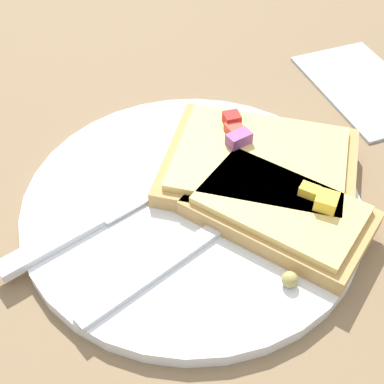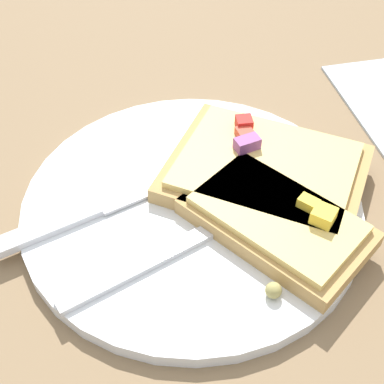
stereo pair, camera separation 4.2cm
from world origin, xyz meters
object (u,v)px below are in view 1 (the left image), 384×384
object	(u,v)px
knife	(110,212)
napkin	(365,87)
pizza_slice_main	(259,164)
pizza_slice_corner	(280,211)
fork	(215,229)
plate	(192,206)

from	to	relation	value
knife	napkin	size ratio (longest dim) A/B	1.42
pizza_slice_main	pizza_slice_corner	world-z (taller)	same
fork	napkin	distance (m)	0.26
plate	fork	world-z (taller)	fork
knife	napkin	xyz separation A→B (m)	(0.09, -0.29, -0.01)
napkin	pizza_slice_main	bearing A→B (deg)	117.20
fork	plate	bearing A→B (deg)	77.76
knife	pizza_slice_corner	bearing A→B (deg)	-41.15
fork	pizza_slice_corner	size ratio (longest dim) A/B	1.36
knife	pizza_slice_corner	distance (m)	0.13
fork	pizza_slice_main	distance (m)	0.08
napkin	fork	bearing A→B (deg)	120.56
pizza_slice_main	napkin	xyz separation A→B (m)	(0.08, -0.16, -0.02)
pizza_slice_corner	knife	bearing A→B (deg)	-148.72
plate	pizza_slice_corner	distance (m)	0.07
plate	napkin	world-z (taller)	plate
fork	pizza_slice_main	size ratio (longest dim) A/B	1.08
plate	pizza_slice_corner	world-z (taller)	pizza_slice_corner
knife	pizza_slice_main	size ratio (longest dim) A/B	1.10
fork	pizza_slice_corner	bearing A→B (deg)	-27.74
knife	pizza_slice_main	bearing A→B (deg)	-17.12
plate	fork	distance (m)	0.04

